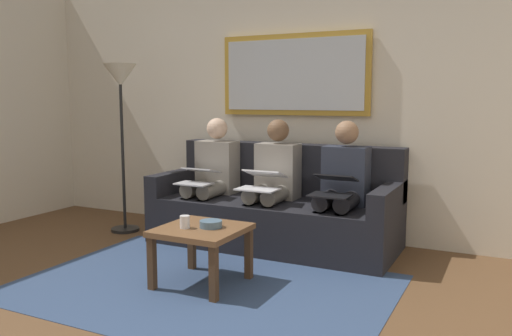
{
  "coord_description": "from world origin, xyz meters",
  "views": [
    {
      "loc": [
        -1.92,
        2.17,
        1.33
      ],
      "look_at": [
        0.0,
        -1.7,
        0.75
      ],
      "focal_mm": 36.72,
      "sensor_mm": 36.0,
      "label": 1
    }
  ],
  "objects_px": {
    "cup": "(185,222)",
    "standing_lamp": "(121,94)",
    "bowl": "(211,224)",
    "laptop_silver": "(198,176)",
    "person_right": "(212,174)",
    "person_left": "(342,184)",
    "coffee_table": "(201,236)",
    "couch": "(276,210)",
    "laptop_white": "(262,180)",
    "person_middle": "(273,179)",
    "laptop_black": "(334,185)",
    "framed_mirror": "(294,75)"
  },
  "relations": [
    {
      "from": "cup",
      "to": "standing_lamp",
      "type": "relative_size",
      "value": 0.05
    },
    {
      "from": "bowl",
      "to": "laptop_silver",
      "type": "distance_m",
      "value": 1.11
    },
    {
      "from": "cup",
      "to": "person_right",
      "type": "relative_size",
      "value": 0.08
    },
    {
      "from": "bowl",
      "to": "person_left",
      "type": "distance_m",
      "value": 1.29
    },
    {
      "from": "person_left",
      "to": "person_right",
      "type": "height_order",
      "value": "same"
    },
    {
      "from": "person_left",
      "to": "bowl",
      "type": "bearing_deg",
      "value": 61.37
    },
    {
      "from": "coffee_table",
      "to": "couch",
      "type": "bearing_deg",
      "value": -91.74
    },
    {
      "from": "person_right",
      "to": "laptop_silver",
      "type": "xyz_separation_m",
      "value": [
        0.0,
        0.25,
        0.02
      ]
    },
    {
      "from": "laptop_white",
      "to": "laptop_silver",
      "type": "distance_m",
      "value": 0.64
    },
    {
      "from": "cup",
      "to": "laptop_silver",
      "type": "distance_m",
      "value": 1.11
    },
    {
      "from": "coffee_table",
      "to": "standing_lamp",
      "type": "xyz_separation_m",
      "value": [
        1.51,
        -0.95,
        1.02
      ]
    },
    {
      "from": "cup",
      "to": "person_middle",
      "type": "relative_size",
      "value": 0.08
    },
    {
      "from": "couch",
      "to": "person_right",
      "type": "distance_m",
      "value": 0.71
    },
    {
      "from": "standing_lamp",
      "to": "cup",
      "type": "bearing_deg",
      "value": 144.28
    },
    {
      "from": "laptop_black",
      "to": "person_right",
      "type": "xyz_separation_m",
      "value": [
        1.28,
        -0.23,
        -0.02
      ]
    },
    {
      "from": "bowl",
      "to": "laptop_white",
      "type": "xyz_separation_m",
      "value": [
        0.03,
        -0.89,
        0.19
      ]
    },
    {
      "from": "framed_mirror",
      "to": "person_middle",
      "type": "xyz_separation_m",
      "value": [
        0.0,
        0.46,
        -0.94
      ]
    },
    {
      "from": "framed_mirror",
      "to": "standing_lamp",
      "type": "xyz_separation_m",
      "value": [
        1.55,
        0.66,
        -0.18
      ]
    },
    {
      "from": "coffee_table",
      "to": "person_left",
      "type": "relative_size",
      "value": 0.51
    },
    {
      "from": "laptop_white",
      "to": "laptop_silver",
      "type": "bearing_deg",
      "value": 1.09
    },
    {
      "from": "couch",
      "to": "person_middle",
      "type": "distance_m",
      "value": 0.31
    },
    {
      "from": "coffee_table",
      "to": "person_left",
      "type": "distance_m",
      "value": 1.36
    },
    {
      "from": "person_left",
      "to": "laptop_black",
      "type": "distance_m",
      "value": 0.23
    },
    {
      "from": "bowl",
      "to": "standing_lamp",
      "type": "bearing_deg",
      "value": -30.37
    },
    {
      "from": "person_left",
      "to": "laptop_black",
      "type": "height_order",
      "value": "person_left"
    },
    {
      "from": "standing_lamp",
      "to": "couch",
      "type": "bearing_deg",
      "value": -170.2
    },
    {
      "from": "person_middle",
      "to": "laptop_silver",
      "type": "xyz_separation_m",
      "value": [
        0.64,
        0.25,
        0.02
      ]
    },
    {
      "from": "person_left",
      "to": "couch",
      "type": "bearing_deg",
      "value": -6.13
    },
    {
      "from": "person_left",
      "to": "coffee_table",
      "type": "bearing_deg",
      "value": 59.49
    },
    {
      "from": "framed_mirror",
      "to": "cup",
      "type": "relative_size",
      "value": 16.55
    },
    {
      "from": "coffee_table",
      "to": "person_left",
      "type": "xyz_separation_m",
      "value": [
        -0.68,
        -1.15,
        0.26
      ]
    },
    {
      "from": "coffee_table",
      "to": "laptop_silver",
      "type": "xyz_separation_m",
      "value": [
        0.6,
        -0.9,
        0.27
      ]
    },
    {
      "from": "bowl",
      "to": "person_middle",
      "type": "relative_size",
      "value": 0.14
    },
    {
      "from": "bowl",
      "to": "laptop_white",
      "type": "relative_size",
      "value": 0.43
    },
    {
      "from": "bowl",
      "to": "laptop_white",
      "type": "bearing_deg",
      "value": -88.26
    },
    {
      "from": "bowl",
      "to": "person_left",
      "type": "bearing_deg",
      "value": -118.63
    },
    {
      "from": "laptop_white",
      "to": "person_right",
      "type": "distance_m",
      "value": 0.68
    },
    {
      "from": "cup",
      "to": "bowl",
      "type": "height_order",
      "value": "cup"
    },
    {
      "from": "laptop_silver",
      "to": "person_right",
      "type": "bearing_deg",
      "value": -90.0
    },
    {
      "from": "cup",
      "to": "laptop_black",
      "type": "xyz_separation_m",
      "value": [
        -0.77,
        -0.99,
        0.17
      ]
    },
    {
      "from": "person_middle",
      "to": "laptop_white",
      "type": "xyz_separation_m",
      "value": [
        0.0,
        0.24,
        0.02
      ]
    },
    {
      "from": "framed_mirror",
      "to": "coffee_table",
      "type": "distance_m",
      "value": 2.0
    },
    {
      "from": "couch",
      "to": "person_right",
      "type": "relative_size",
      "value": 1.93
    },
    {
      "from": "cup",
      "to": "laptop_silver",
      "type": "relative_size",
      "value": 0.27
    },
    {
      "from": "coffee_table",
      "to": "standing_lamp",
      "type": "bearing_deg",
      "value": -32.12
    },
    {
      "from": "coffee_table",
      "to": "bowl",
      "type": "height_order",
      "value": "bowl"
    },
    {
      "from": "couch",
      "to": "bowl",
      "type": "relative_size",
      "value": 13.73
    },
    {
      "from": "laptop_silver",
      "to": "standing_lamp",
      "type": "height_order",
      "value": "standing_lamp"
    },
    {
      "from": "coffee_table",
      "to": "laptop_white",
      "type": "height_order",
      "value": "laptop_white"
    },
    {
      "from": "coffee_table",
      "to": "person_right",
      "type": "bearing_deg",
      "value": -62.31
    }
  ]
}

